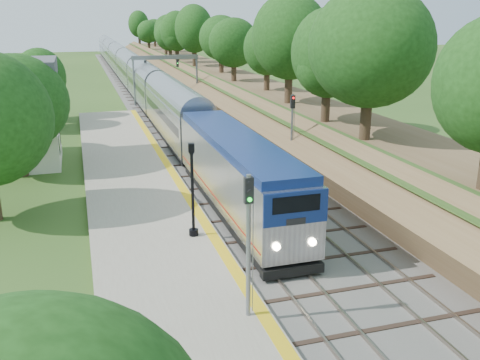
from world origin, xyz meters
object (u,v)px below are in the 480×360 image
object	(u,v)px
station_building	(0,114)
lamppost_far	(193,195)
signal_platform	(248,231)
signal_farside	(292,125)
signal_gantry	(165,67)
train	(131,72)

from	to	relation	value
station_building	lamppost_far	world-z (taller)	station_building
signal_platform	signal_farside	distance (m)	20.33
signal_gantry	train	distance (m)	19.87
signal_gantry	signal_platform	world-z (taller)	signal_gantry
station_building	signal_gantry	world-z (taller)	station_building
train	lamppost_far	size ratio (longest dim) A/B	28.63
train	signal_platform	world-z (taller)	signal_platform
station_building	signal_gantry	size ratio (longest dim) A/B	1.02
signal_gantry	lamppost_far	bearing A→B (deg)	-97.60
signal_gantry	signal_platform	bearing A→B (deg)	-96.01
lamppost_far	signal_farside	distance (m)	13.95
train	signal_farside	distance (m)	52.80
train	signal_platform	distance (m)	70.67
train	signal_gantry	bearing A→B (deg)	-82.79
station_building	signal_platform	world-z (taller)	station_building
train	signal_platform	xyz separation A→B (m)	(-2.90, -70.59, 1.56)
signal_platform	train	bearing A→B (deg)	87.65
lamppost_far	signal_farside	world-z (taller)	signal_farside
signal_gantry	signal_platform	distance (m)	51.34
signal_farside	station_building	bearing A→B (deg)	158.69
train	signal_farside	xyz separation A→B (m)	(6.20, -52.42, 1.36)
train	signal_farside	world-z (taller)	signal_farside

